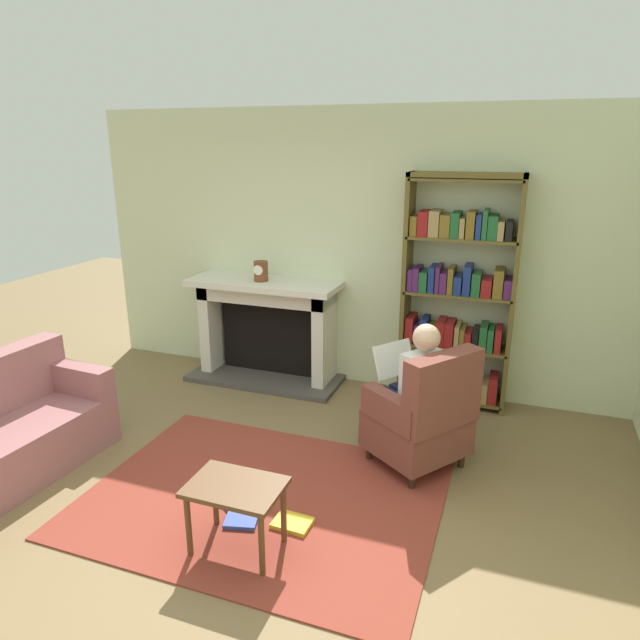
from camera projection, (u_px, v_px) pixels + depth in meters
ground at (242, 525)px, 3.68m from camera, size 14.00×14.00×0.00m
back_wall at (358, 251)px, 5.56m from camera, size 5.60×0.10×2.70m
area_rug at (262, 498)px, 3.94m from camera, size 2.40×1.80×0.01m
fireplace at (268, 325)px, 5.85m from camera, size 1.57×0.64×1.06m
mantel_clock at (261, 271)px, 5.59m from camera, size 0.14×0.14×0.20m
bookshelf at (457, 298)px, 5.13m from camera, size 0.99×0.32×2.13m
armchair_reading at (424, 416)px, 4.21m from camera, size 0.88×0.88×0.97m
seated_reader at (414, 387)px, 4.24m from camera, size 0.59×0.56×1.14m
side_table at (236, 495)px, 3.35m from camera, size 0.56×0.39×0.45m
scattered_books at (248, 509)px, 3.79m from camera, size 0.81×0.41×0.03m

